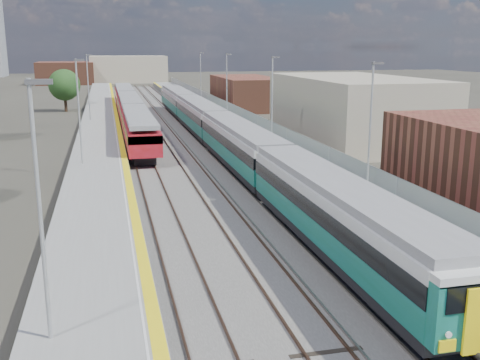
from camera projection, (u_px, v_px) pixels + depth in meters
name	position (u px, v px, depth m)	size (l,w,h in m)	color
ground	(189.00, 138.00, 58.70)	(320.00, 320.00, 0.00)	#47443A
ballast_bed	(165.00, 135.00, 60.55)	(10.50, 155.00, 0.06)	#565451
tracks	(169.00, 132.00, 62.26)	(8.96, 160.00, 0.17)	#4C3323
platform_right	(233.00, 128.00, 62.12)	(4.70, 155.00, 8.52)	slate
platform_left	(100.00, 133.00, 58.91)	(4.30, 155.00, 8.52)	slate
buildings	(61.00, 41.00, 136.03)	(72.00, 185.50, 40.00)	brown
green_train	(217.00, 127.00, 51.49)	(2.73, 76.02, 3.00)	black
red_train	(130.00, 109.00, 68.38)	(2.66, 54.00, 3.36)	black
tree_c	(64.00, 85.00, 82.10)	(4.57, 4.57, 6.19)	#382619
tree_d	(311.00, 88.00, 78.98)	(4.26, 4.26, 5.78)	#382619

